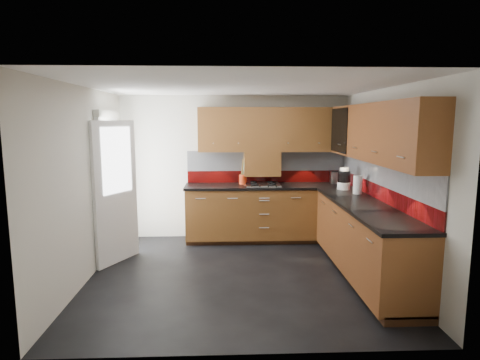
{
  "coord_description": "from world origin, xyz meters",
  "views": [
    {
      "loc": [
        -0.19,
        -4.97,
        1.99
      ],
      "look_at": [
        0.04,
        0.65,
        1.15
      ],
      "focal_mm": 30.0,
      "sensor_mm": 36.0,
      "label": 1
    }
  ],
  "objects_px": {
    "toaster": "(338,177)",
    "food_processor": "(344,180)",
    "utensil_pot": "(243,178)",
    "gas_hob": "(263,184)"
  },
  "relations": [
    {
      "from": "gas_hob",
      "to": "toaster",
      "type": "distance_m",
      "value": 1.32
    },
    {
      "from": "gas_hob",
      "to": "toaster",
      "type": "height_order",
      "value": "toaster"
    },
    {
      "from": "utensil_pot",
      "to": "toaster",
      "type": "xyz_separation_m",
      "value": [
        1.62,
        0.05,
        -0.0
      ]
    },
    {
      "from": "toaster",
      "to": "food_processor",
      "type": "xyz_separation_m",
      "value": [
        -0.09,
        -0.62,
        0.06
      ]
    },
    {
      "from": "utensil_pot",
      "to": "food_processor",
      "type": "xyz_separation_m",
      "value": [
        1.52,
        -0.58,
        0.05
      ]
    },
    {
      "from": "gas_hob",
      "to": "toaster",
      "type": "xyz_separation_m",
      "value": [
        1.3,
        0.18,
        0.08
      ]
    },
    {
      "from": "utensil_pot",
      "to": "toaster",
      "type": "bearing_deg",
      "value": 1.64
    },
    {
      "from": "gas_hob",
      "to": "utensil_pot",
      "type": "distance_m",
      "value": 0.36
    },
    {
      "from": "toaster",
      "to": "food_processor",
      "type": "relative_size",
      "value": 0.87
    },
    {
      "from": "utensil_pot",
      "to": "toaster",
      "type": "relative_size",
      "value": 1.55
    }
  ]
}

